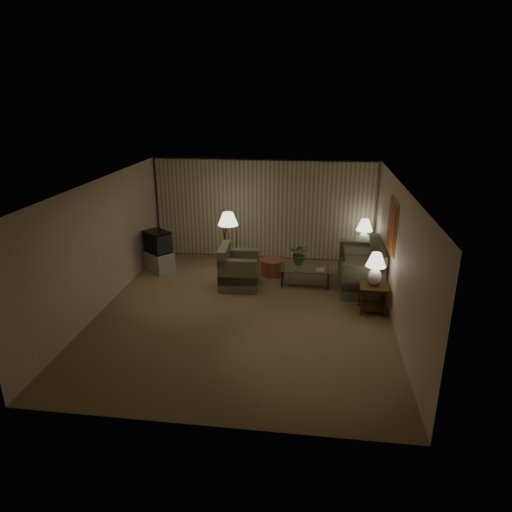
{
  "coord_description": "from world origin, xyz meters",
  "views": [
    {
      "loc": [
        1.36,
        -8.5,
        4.36
      ],
      "look_at": [
        0.17,
        0.6,
        1.04
      ],
      "focal_mm": 32.0,
      "sensor_mm": 36.0,
      "label": 1
    }
  ],
  "objects": [
    {
      "name": "ground",
      "position": [
        0.0,
        0.0,
        0.0
      ],
      "size": [
        7.0,
        7.0,
        0.0
      ],
      "primitive_type": "plane",
      "color": "#8E714E",
      "rests_on": "ground"
    },
    {
      "name": "room_shell",
      "position": [
        0.02,
        1.51,
        1.75
      ],
      "size": [
        6.04,
        7.02,
        2.72
      ],
      "color": "beige",
      "rests_on": "ground"
    },
    {
      "name": "sofa",
      "position": [
        2.5,
        1.74,
        0.42
      ],
      "size": [
        1.89,
        0.97,
        0.83
      ],
      "rotation": [
        0.0,
        0.0,
        -1.58
      ],
      "color": "#646B4B",
      "rests_on": "ground"
    },
    {
      "name": "armchair",
      "position": [
        -0.33,
        1.31,
        0.4
      ],
      "size": [
        1.03,
        0.99,
        0.79
      ],
      "rotation": [
        0.0,
        0.0,
        1.62
      ],
      "color": "#646B4B",
      "rests_on": "ground"
    },
    {
      "name": "side_table_near",
      "position": [
        2.65,
        0.39,
        0.42
      ],
      "size": [
        0.58,
        0.58,
        0.6
      ],
      "color": "#35200E",
      "rests_on": "ground"
    },
    {
      "name": "side_table_far",
      "position": [
        2.65,
        2.9,
        0.4
      ],
      "size": [
        0.47,
        0.4,
        0.6
      ],
      "color": "#35200E",
      "rests_on": "ground"
    },
    {
      "name": "table_lamp_near",
      "position": [
        2.65,
        0.39,
        1.01
      ],
      "size": [
        0.4,
        0.4,
        0.7
      ],
      "color": "white",
      "rests_on": "side_table_near"
    },
    {
      "name": "table_lamp_far",
      "position": [
        2.65,
        2.9,
        1.02
      ],
      "size": [
        0.42,
        0.42,
        0.72
      ],
      "color": "white",
      "rests_on": "side_table_far"
    },
    {
      "name": "coffee_table",
      "position": [
        1.22,
        1.64,
        0.28
      ],
      "size": [
        1.22,
        0.67,
        0.41
      ],
      "color": "silver",
      "rests_on": "ground"
    },
    {
      "name": "tv_cabinet",
      "position": [
        -2.55,
        2.06,
        0.25
      ],
      "size": [
        1.28,
        1.27,
        0.5
      ],
      "primitive_type": "cube",
      "rotation": [
        0.0,
        0.0,
        -0.67
      ],
      "color": "#ABABAE",
      "rests_on": "ground"
    },
    {
      "name": "crt_tv",
      "position": [
        -2.55,
        2.06,
        0.78
      ],
      "size": [
        1.09,
        1.08,
        0.55
      ],
      "primitive_type": "cube",
      "rotation": [
        0.0,
        0.0,
        -0.67
      ],
      "color": "black",
      "rests_on": "tv_cabinet"
    },
    {
      "name": "floor_lamp",
      "position": [
        -0.75,
        2.26,
        0.81
      ],
      "size": [
        0.5,
        0.5,
        1.54
      ],
      "color": "#35200E",
      "rests_on": "ground"
    },
    {
      "name": "ottoman",
      "position": [
        0.38,
        2.15,
        0.2
      ],
      "size": [
        0.68,
        0.68,
        0.39
      ],
      "primitive_type": "cylinder",
      "rotation": [
        0.0,
        0.0,
        -0.16
      ],
      "color": "#974B33",
      "rests_on": "ground"
    },
    {
      "name": "vase",
      "position": [
        1.07,
        1.64,
        0.49
      ],
      "size": [
        0.16,
        0.16,
        0.16
      ],
      "primitive_type": "imported",
      "rotation": [
        0.0,
        0.0,
        -0.11
      ],
      "color": "white",
      "rests_on": "coffee_table"
    },
    {
      "name": "flowers",
      "position": [
        1.07,
        1.64,
        0.83
      ],
      "size": [
        0.51,
        0.46,
        0.51
      ],
      "primitive_type": "imported",
      "rotation": [
        0.0,
        0.0,
        -0.13
      ],
      "color": "#42682E",
      "rests_on": "vase"
    },
    {
      "name": "book",
      "position": [
        1.47,
        1.54,
        0.42
      ],
      "size": [
        0.18,
        0.24,
        0.02
      ],
      "primitive_type": "imported",
      "rotation": [
        0.0,
        0.0,
        0.01
      ],
      "color": "olive",
      "rests_on": "coffee_table"
    }
  ]
}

